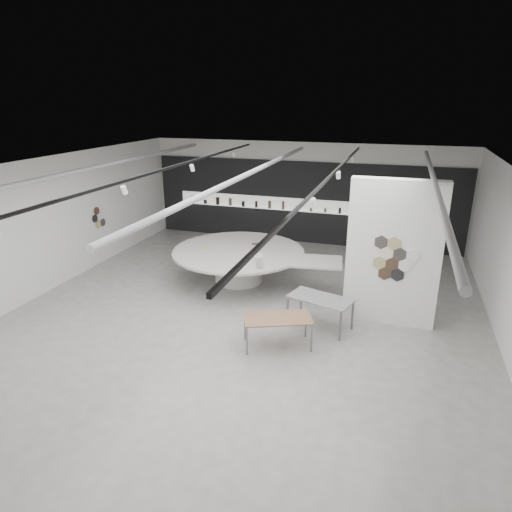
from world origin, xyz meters
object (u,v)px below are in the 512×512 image
(partition_column, at_px, (393,254))
(sample_table_wood, at_px, (278,320))
(display_island, at_px, (241,261))
(sample_table_stone, at_px, (320,300))
(kitchen_counter, at_px, (381,240))

(partition_column, relative_size, sample_table_wood, 2.15)
(display_island, relative_size, sample_table_stone, 3.26)
(partition_column, height_order, display_island, partition_column)
(display_island, xyz_separation_m, sample_table_wood, (2.06, -3.36, -0.00))
(partition_column, xyz_separation_m, display_island, (-4.38, 1.36, -1.14))
(sample_table_wood, bearing_deg, sample_table_stone, 57.86)
(sample_table_stone, bearing_deg, partition_column, 27.68)
(sample_table_wood, relative_size, sample_table_stone, 1.00)
(partition_column, relative_size, display_island, 0.66)
(sample_table_wood, bearing_deg, partition_column, 40.95)
(display_island, distance_m, sample_table_wood, 3.95)
(display_island, xyz_separation_m, kitchen_counter, (3.89, 4.19, -0.22))
(sample_table_stone, xyz_separation_m, kitchen_counter, (1.08, 6.37, -0.27))
(kitchen_counter, bearing_deg, partition_column, -86.96)
(sample_table_wood, distance_m, sample_table_stone, 1.40)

